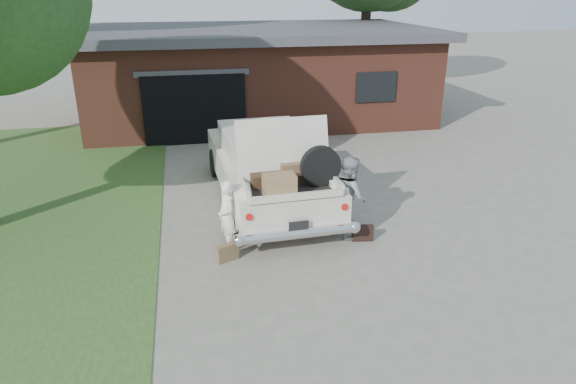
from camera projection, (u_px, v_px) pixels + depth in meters
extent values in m
plane|color=gray|center=(294.00, 258.00, 9.62)|extent=(90.00, 90.00, 0.00)
cube|color=#2D4C1E|center=(23.00, 216.00, 11.33)|extent=(6.00, 16.00, 0.02)
cube|color=brown|center=(257.00, 76.00, 19.69)|extent=(12.00, 7.00, 3.00)
cube|color=#4C4C51|center=(256.00, 32.00, 19.07)|extent=(12.80, 7.80, 0.30)
cube|color=black|center=(195.00, 109.00, 16.25)|extent=(3.20, 0.30, 2.20)
cube|color=#4C4C51|center=(192.00, 73.00, 15.75)|extent=(3.50, 0.12, 0.18)
cube|color=black|center=(376.00, 87.00, 17.10)|extent=(1.40, 0.08, 1.00)
cylinder|color=#38281E|center=(365.00, 36.00, 23.54)|extent=(0.44, 0.44, 5.16)
cube|color=silver|center=(266.00, 171.00, 12.04)|extent=(2.39, 5.67, 0.72)
cube|color=beige|center=(263.00, 141.00, 12.10)|extent=(1.95, 2.32, 0.58)
cube|color=black|center=(254.00, 130.00, 13.06)|extent=(1.73, 0.17, 0.49)
cube|color=black|center=(273.00, 155.00, 11.16)|extent=(1.73, 0.17, 0.49)
cylinder|color=black|center=(238.00, 222.00, 10.23)|extent=(0.28, 0.75, 0.74)
cylinder|color=black|center=(332.00, 212.00, 10.69)|extent=(0.28, 0.75, 0.74)
cylinder|color=black|center=(216.00, 163.00, 13.64)|extent=(0.28, 0.75, 0.74)
cylinder|color=black|center=(287.00, 157.00, 14.09)|extent=(0.28, 0.75, 0.74)
cylinder|color=silver|center=(298.00, 233.00, 9.58)|extent=(2.29, 0.31, 0.20)
cylinder|color=#A5140F|center=(249.00, 216.00, 9.28)|extent=(0.14, 0.12, 0.13)
cylinder|color=#A5140F|center=(344.00, 206.00, 9.70)|extent=(0.14, 0.12, 0.13)
cube|color=black|center=(299.00, 226.00, 9.50)|extent=(0.38, 0.04, 0.19)
cube|color=black|center=(289.00, 188.00, 9.99)|extent=(1.79, 1.31, 0.04)
cube|color=silver|center=(243.00, 187.00, 9.75)|extent=(0.13, 1.23, 0.20)
cube|color=silver|center=(332.00, 179.00, 10.16)|extent=(0.13, 1.23, 0.20)
cube|color=silver|center=(297.00, 197.00, 9.42)|extent=(1.79, 0.15, 0.13)
cube|color=silver|center=(283.00, 150.00, 10.15)|extent=(1.89, 0.48, 1.25)
cube|color=#432D1D|center=(270.00, 178.00, 10.10)|extent=(0.79, 0.53, 0.25)
cube|color=#9B744F|center=(279.00, 185.00, 9.50)|extent=(0.61, 0.42, 0.41)
cube|color=black|center=(290.00, 178.00, 10.16)|extent=(0.69, 0.47, 0.21)
cube|color=brown|center=(293.00, 167.00, 10.22)|extent=(0.54, 0.37, 0.18)
cylinder|color=black|center=(321.00, 166.00, 9.93)|extent=(0.80, 0.22, 0.79)
imported|color=white|center=(227.00, 217.00, 9.65)|extent=(0.45, 0.58, 1.42)
imported|color=gray|center=(350.00, 196.00, 10.28)|extent=(0.65, 0.82, 1.66)
cube|color=brown|center=(227.00, 253.00, 9.48)|extent=(0.44, 0.30, 0.33)
cube|color=black|center=(363.00, 233.00, 10.23)|extent=(0.43, 0.19, 0.32)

